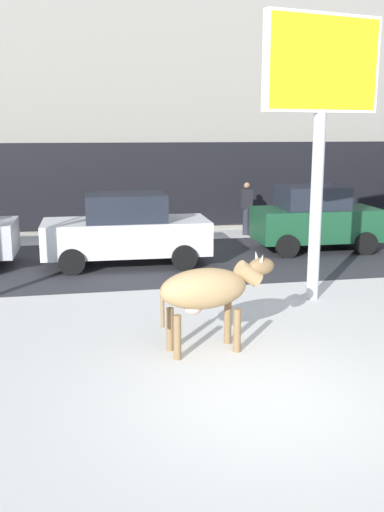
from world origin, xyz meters
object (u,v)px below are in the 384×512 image
object	(u,v)px
cow_tan	(208,290)
billboard	(322,82)
car_white_sedan	(126,230)
pedestrian_by_cars	(247,208)
car_darkgreen_hatchback	(315,218)

from	to	relation	value
cow_tan	billboard	size ratio (longest dim) A/B	0.35
billboard	cow_tan	bearing A→B (deg)	-138.80
car_white_sedan	pedestrian_by_cars	world-z (taller)	car_white_sedan
car_white_sedan	pedestrian_by_cars	distance (m)	5.58
car_white_sedan	car_darkgreen_hatchback	size ratio (longest dim) A/B	1.20
cow_tan	billboard	bearing A→B (deg)	41.20
pedestrian_by_cars	billboard	bearing A→B (deg)	-95.78
billboard	pedestrian_by_cars	world-z (taller)	billboard
car_white_sedan	pedestrian_by_cars	bearing A→B (deg)	40.30
car_white_sedan	billboard	bearing A→B (deg)	-47.76
car_darkgreen_hatchback	pedestrian_by_cars	bearing A→B (deg)	113.38
cow_tan	pedestrian_by_cars	distance (m)	10.48
car_white_sedan	car_darkgreen_hatchback	bearing A→B (deg)	8.34
cow_tan	car_darkgreen_hatchback	size ratio (longest dim) A/B	0.55
billboard	car_white_sedan	size ratio (longest dim) A/B	1.31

